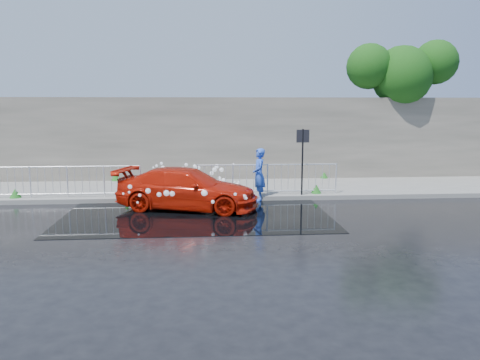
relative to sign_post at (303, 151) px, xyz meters
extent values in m
plane|color=black|center=(-4.20, -3.10, -1.72)|extent=(90.00, 90.00, 0.00)
cube|color=slate|center=(-4.20, 1.90, -1.65)|extent=(30.00, 4.00, 0.15)
cube|color=slate|center=(-4.20, -0.10, -1.64)|extent=(30.00, 0.25, 0.16)
cube|color=#565248|center=(-4.20, 4.10, 0.18)|extent=(30.00, 0.60, 3.50)
cube|color=black|center=(-3.70, -2.10, -1.72)|extent=(8.00, 5.00, 0.01)
cylinder|color=black|center=(0.00, 0.00, -0.47)|extent=(0.06, 0.06, 2.50)
cube|color=black|center=(0.00, 0.00, 0.53)|extent=(0.45, 0.04, 0.45)
cylinder|color=#332114|center=(5.80, 5.10, 0.78)|extent=(0.36, 0.36, 5.00)
sphere|color=#183F0F|center=(5.30, 4.30, 2.88)|extent=(2.64, 2.64, 2.64)
sphere|color=#183F0F|center=(6.80, 4.30, 3.48)|extent=(1.95, 1.95, 1.95)
sphere|color=#183F0F|center=(3.80, 4.30, 3.28)|extent=(1.99, 1.99, 1.99)
cylinder|color=silver|center=(-5.70, 0.25, -1.02)|extent=(0.05, 0.05, 1.10)
cylinder|color=silver|center=(-8.20, 0.25, -0.50)|extent=(5.00, 0.04, 0.04)
cylinder|color=silver|center=(-8.20, 0.25, -1.45)|extent=(5.00, 0.04, 0.04)
cylinder|color=silver|center=(-3.70, 0.25, -1.02)|extent=(0.05, 0.05, 1.10)
cylinder|color=silver|center=(1.30, 0.25, -1.02)|extent=(0.05, 0.05, 1.10)
cylinder|color=silver|center=(-1.20, 0.25, -0.50)|extent=(5.00, 0.04, 0.04)
cylinder|color=silver|center=(-1.20, 0.25, -1.45)|extent=(5.00, 0.04, 0.04)
cone|color=#16521B|center=(-10.00, 0.30, -1.42)|extent=(0.40, 0.40, 0.31)
cone|color=#16521B|center=(-6.20, 0.30, -1.45)|extent=(0.36, 0.36, 0.26)
cone|color=#16521B|center=(-3.00, 0.30, -1.39)|extent=(0.44, 0.44, 0.37)
cone|color=#16521B|center=(0.60, 0.30, -1.41)|extent=(0.38, 0.38, 0.32)
cone|color=#16521B|center=(-7.20, 3.80, -1.37)|extent=(0.42, 0.42, 0.41)
cone|color=#16521B|center=(1.80, 3.80, -1.44)|extent=(0.34, 0.34, 0.27)
sphere|color=white|center=(-5.52, -0.15, -1.42)|extent=(0.09, 0.09, 0.09)
sphere|color=white|center=(-3.95, 0.54, -1.08)|extent=(0.14, 0.14, 0.14)
sphere|color=white|center=(-5.29, -0.32, -1.44)|extent=(0.17, 0.17, 0.17)
sphere|color=white|center=(-2.36, 0.48, -1.15)|extent=(0.07, 0.07, 0.07)
sphere|color=white|center=(-5.41, 1.84, -0.76)|extent=(0.07, 0.07, 0.07)
sphere|color=white|center=(-2.78, 0.00, -1.39)|extent=(0.16, 0.16, 0.16)
sphere|color=white|center=(-3.28, 0.63, -1.03)|extent=(0.08, 0.08, 0.08)
sphere|color=white|center=(-4.28, 0.34, -1.26)|extent=(0.17, 0.17, 0.17)
sphere|color=white|center=(-4.47, 0.69, -0.86)|extent=(0.17, 0.17, 0.17)
sphere|color=white|center=(-2.29, 0.35, -1.20)|extent=(0.09, 0.09, 0.09)
sphere|color=white|center=(-2.32, 0.39, -1.19)|extent=(0.07, 0.07, 0.07)
sphere|color=white|center=(-5.26, 1.54, -0.67)|extent=(0.11, 0.11, 0.11)
sphere|color=white|center=(-2.91, 0.71, -1.03)|extent=(0.12, 0.12, 0.12)
sphere|color=white|center=(-5.10, 1.89, -0.62)|extent=(0.12, 0.12, 0.12)
sphere|color=white|center=(-2.51, -0.13, -1.47)|extent=(0.15, 0.15, 0.15)
sphere|color=white|center=(-2.98, 1.50, -0.70)|extent=(0.17, 0.17, 0.17)
sphere|color=white|center=(-4.31, 0.42, -1.18)|extent=(0.14, 0.14, 0.14)
sphere|color=white|center=(-3.82, 1.64, -0.71)|extent=(0.14, 0.14, 0.14)
sphere|color=white|center=(-3.94, 0.81, -0.99)|extent=(0.17, 0.17, 0.17)
sphere|color=white|center=(-2.24, 0.25, -1.12)|extent=(0.09, 0.09, 0.09)
sphere|color=white|center=(-4.01, 0.77, -1.09)|extent=(0.18, 0.18, 0.18)
sphere|color=white|center=(-5.30, 0.80, -1.03)|extent=(0.10, 0.10, 0.10)
sphere|color=white|center=(-3.68, 1.25, -0.72)|extent=(0.17, 0.17, 0.17)
sphere|color=white|center=(-2.33, 1.74, -0.66)|extent=(0.08, 0.08, 0.08)
sphere|color=white|center=(-3.18, 1.26, -0.93)|extent=(0.16, 0.16, 0.16)
sphere|color=white|center=(-3.07, 1.30, -0.80)|extent=(0.17, 0.17, 0.17)
sphere|color=white|center=(-4.28, 1.79, -0.78)|extent=(0.09, 0.09, 0.09)
sphere|color=white|center=(-5.02, -0.01, -1.45)|extent=(0.16, 0.16, 0.16)
sphere|color=white|center=(-4.83, -0.31, -1.43)|extent=(0.09, 0.09, 0.09)
sphere|color=white|center=(-5.33, 0.65, -0.91)|extent=(0.12, 0.12, 0.12)
sphere|color=white|center=(-3.81, 0.17, -1.15)|extent=(0.14, 0.14, 0.14)
sphere|color=white|center=(-4.14, 1.66, -0.65)|extent=(0.13, 0.13, 0.13)
sphere|color=white|center=(-3.93, 1.07, -0.86)|extent=(0.15, 0.15, 0.15)
sphere|color=white|center=(-2.81, 1.30, -0.81)|extent=(0.17, 0.17, 0.17)
sphere|color=white|center=(-5.01, 1.49, -0.73)|extent=(0.15, 0.15, 0.15)
sphere|color=white|center=(-4.81, 0.63, -0.98)|extent=(0.10, 0.10, 0.10)
sphere|color=white|center=(-3.07, -0.07, -1.37)|extent=(0.17, 0.17, 0.17)
sphere|color=white|center=(-2.76, 0.76, -1.12)|extent=(0.15, 0.15, 0.15)
sphere|color=white|center=(-2.90, 0.55, -1.08)|extent=(0.11, 0.11, 0.11)
sphere|color=white|center=(-5.33, -2.69, -0.99)|extent=(0.09, 0.09, 0.09)
sphere|color=white|center=(-5.52, -3.40, -0.76)|extent=(0.07, 0.07, 0.07)
sphere|color=white|center=(-3.47, -3.08, -0.87)|extent=(0.17, 0.17, 0.17)
sphere|color=white|center=(-2.21, -2.51, -1.16)|extent=(0.07, 0.07, 0.07)
sphere|color=white|center=(-5.55, -3.02, -0.68)|extent=(0.12, 0.12, 0.12)
sphere|color=white|center=(-4.56, -2.71, -0.93)|extent=(0.17, 0.17, 0.17)
sphere|color=white|center=(-5.08, -2.78, -0.84)|extent=(0.15, 0.15, 0.15)
sphere|color=white|center=(-5.69, -3.31, -0.81)|extent=(0.06, 0.06, 0.06)
sphere|color=white|center=(-4.75, -2.97, -0.92)|extent=(0.14, 0.14, 0.14)
sphere|color=white|center=(-5.42, -2.54, -1.23)|extent=(0.06, 0.06, 0.06)
sphere|color=white|center=(-2.27, -2.36, -1.15)|extent=(0.16, 0.16, 0.16)
sphere|color=white|center=(-2.58, -2.93, -0.95)|extent=(0.09, 0.09, 0.09)
sphere|color=white|center=(-4.39, -2.78, -0.93)|extent=(0.15, 0.15, 0.15)
sphere|color=white|center=(-3.22, -2.67, -1.22)|extent=(0.11, 0.11, 0.11)
sphere|color=white|center=(-3.44, -2.61, -0.97)|extent=(0.14, 0.14, 0.14)
imported|color=#B71807|center=(-4.01, -1.29, -1.06)|extent=(4.88, 3.02, 1.32)
imported|color=blue|center=(-1.55, -0.10, -0.81)|extent=(0.45, 0.68, 1.84)
camera|label=1|loc=(-3.46, -16.16, 1.58)|focal=35.00mm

